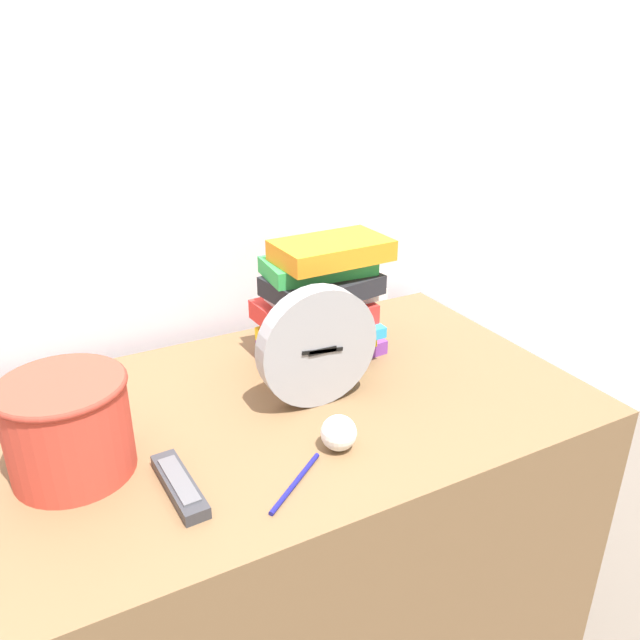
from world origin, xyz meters
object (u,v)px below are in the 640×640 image
at_px(crumpled_paper_ball, 339,433).
at_px(pen, 296,483).
at_px(desk_clock, 318,347).
at_px(tv_remote, 179,485).
at_px(book_stack, 321,303).
at_px(basket, 67,424).

bearing_deg(crumpled_paper_ball, pen, -154.15).
xyz_separation_m(desk_clock, tv_remote, (-0.31, -0.13, -0.11)).
distance_m(desk_clock, tv_remote, 0.35).
xyz_separation_m(desk_clock, book_stack, (0.09, 0.16, 0.01)).
bearing_deg(pen, desk_clock, 53.99).
xyz_separation_m(basket, tv_remote, (0.13, -0.13, -0.08)).
relative_size(basket, pen, 1.53).
xyz_separation_m(book_stack, tv_remote, (-0.40, -0.29, -0.11)).
bearing_deg(tv_remote, basket, 135.91).
bearing_deg(book_stack, pen, -123.38).
height_order(basket, crumpled_paper_ball, basket).
xyz_separation_m(desk_clock, basket, (-0.44, -0.00, -0.03)).
distance_m(desk_clock, basket, 0.44).
bearing_deg(book_stack, desk_clock, -119.94).
xyz_separation_m(desk_clock, crumpled_paper_ball, (-0.04, -0.15, -0.09)).
relative_size(tv_remote, pen, 1.28).
bearing_deg(crumpled_paper_ball, basket, 159.85).
height_order(crumpled_paper_ball, pen, crumpled_paper_ball).
xyz_separation_m(basket, crumpled_paper_ball, (0.40, -0.15, -0.06)).
distance_m(basket, crumpled_paper_ball, 0.43).
xyz_separation_m(crumpled_paper_ball, pen, (-0.11, -0.05, -0.03)).
distance_m(book_stack, crumpled_paper_ball, 0.35).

